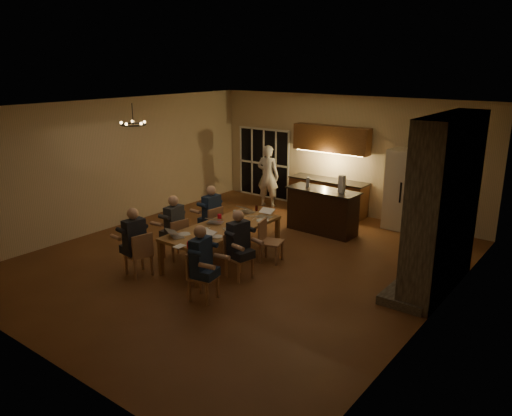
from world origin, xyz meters
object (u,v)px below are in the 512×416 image
(chair_right_mid, at_px, (239,257))
(mug_front, at_px, (206,230))
(laptop_e, at_px, (247,207))
(chair_left_near, at_px, (138,254))
(laptop_a, at_px, (177,231))
(laptop_f, at_px, (264,212))
(dining_table, at_px, (223,243))
(can_cola, at_px, (256,208))
(bar_island, at_px, (322,211))
(bar_bottle, at_px, (308,182))
(laptop_d, at_px, (230,225))
(standing_person, at_px, (268,176))
(chandelier, at_px, (133,125))
(redcup_near, at_px, (189,245))
(can_silver, at_px, (199,233))
(chair_left_mid, at_px, (175,238))
(chair_left_far, at_px, (210,225))
(mug_back, at_px, (235,212))
(plate_near, at_px, (217,237))
(can_right, at_px, (249,224))
(chair_right_near, at_px, (203,276))
(person_left_mid, at_px, (175,227))
(person_left_far, at_px, (212,215))
(laptop_c, at_px, (215,218))
(person_right_near, at_px, (201,263))
(chair_right_far, at_px, (271,242))
(plate_far, at_px, (263,221))
(person_right_mid, at_px, (238,245))
(person_left_near, at_px, (135,242))
(refrigerator, at_px, (406,190))
(laptop_b, at_px, (204,235))
(redcup_mid, at_px, (220,217))
(mug_mid, at_px, (240,219))

(chair_right_mid, xyz_separation_m, mug_front, (-0.85, 0.01, 0.36))
(laptop_e, bearing_deg, chair_left_near, 83.19)
(laptop_a, distance_m, laptop_f, 2.15)
(dining_table, relative_size, can_cola, 22.58)
(bar_island, distance_m, mug_front, 3.43)
(laptop_f, xyz_separation_m, bar_bottle, (-0.02, 1.83, 0.34))
(chair_right_mid, relative_size, laptop_d, 2.78)
(standing_person, relative_size, chandelier, 3.27)
(laptop_e, xyz_separation_m, redcup_near, (0.56, -2.44, -0.05))
(chair_left_near, xyz_separation_m, can_silver, (0.82, 0.86, 0.37))
(chair_left_mid, distance_m, laptop_a, 0.87)
(can_silver, bearing_deg, chair_left_far, 124.60)
(mug_back, relative_size, plate_near, 0.44)
(can_right, bearing_deg, laptop_f, 100.91)
(chair_right_near, bearing_deg, laptop_e, 11.30)
(chair_left_far, distance_m, chandelier, 2.80)
(laptop_d, relative_size, can_cola, 2.67)
(laptop_d, relative_size, can_right, 2.67)
(person_left_mid, bearing_deg, plate_near, 83.13)
(redcup_near, relative_size, can_cola, 1.00)
(person_left_far, xyz_separation_m, laptop_c, (0.56, -0.51, 0.17))
(chair_left_far, xyz_separation_m, person_right_near, (1.80, -2.19, 0.24))
(chair_right_far, bearing_deg, plate_far, 42.83)
(dining_table, distance_m, person_right_mid, 1.03)
(chair_left_far, height_order, laptop_d, laptop_d)
(person_left_near, bearing_deg, can_right, 152.44)
(chair_right_mid, bearing_deg, chair_left_near, 132.32)
(refrigerator, relative_size, plate_near, 8.82)
(chair_left_mid, distance_m, chair_right_mid, 1.73)
(can_right, bearing_deg, person_left_far, 167.25)
(chair_right_mid, bearing_deg, laptop_c, 71.84)
(mug_front, height_order, mug_back, same)
(laptop_b, relative_size, laptop_e, 1.00)
(chair_left_mid, height_order, person_left_near, person_left_near)
(chair_right_far, bearing_deg, mug_front, 125.01)
(redcup_mid, height_order, can_cola, same)
(person_left_mid, xyz_separation_m, mug_mid, (0.98, 0.99, 0.11))
(mug_front, bearing_deg, plate_near, -11.52)
(person_left_near, relative_size, laptop_f, 4.31)
(dining_table, bearing_deg, redcup_mid, 138.95)
(refrigerator, height_order, mug_front, refrigerator)
(laptop_e, bearing_deg, mug_mid, 121.36)
(laptop_d, height_order, plate_far, laptop_d)
(person_right_near, bearing_deg, chair_left_mid, 49.45)
(laptop_a, bearing_deg, dining_table, -78.12)
(chair_right_near, xyz_separation_m, can_right, (-0.48, 1.89, 0.37))
(bar_island, xyz_separation_m, laptop_a, (-1.03, -3.86, 0.32))
(chair_left_mid, height_order, plate_far, chair_left_mid)
(chandelier, relative_size, laptop_e, 1.70)
(person_right_near, relative_size, standing_person, 0.77)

